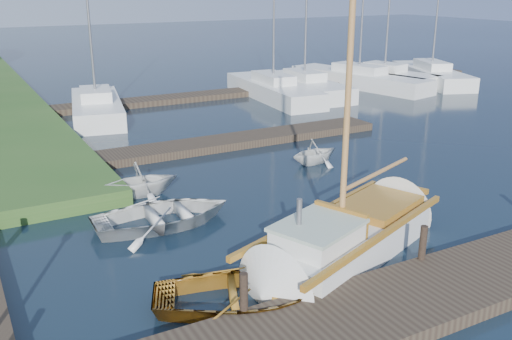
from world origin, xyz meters
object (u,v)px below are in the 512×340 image
tender_b (141,177)px  marina_boat_6 (384,76)px  sailboat (349,238)px  dinghy (244,289)px  tender_a (163,212)px  tender_d (315,150)px  marina_boat_5 (359,78)px  marina_boat_4 (304,85)px  marina_boat_3 (273,88)px  marina_boat_0 (97,106)px  mooring_post_1 (244,293)px  marina_boat_7 (431,74)px  mooring_post_2 (423,243)px

tender_b → marina_boat_6: 23.13m
sailboat → dinghy: (-3.34, -0.96, 0.03)m
tender_a → tender_d: bearing=-66.8°
tender_d → marina_boat_5: bearing=-49.5°
tender_d → marina_boat_4: size_ratio=0.18×
marina_boat_5 → tender_d: bearing=124.1°
sailboat → marina_boat_4: 20.49m
marina_boat_3 → marina_boat_0: bearing=95.7°
mooring_post_1 → marina_boat_6: 28.22m
marina_boat_6 → marina_boat_7: marina_boat_7 is taller
marina_boat_0 → marina_boat_6: 18.38m
marina_boat_4 → marina_boat_5: bearing=-78.9°
mooring_post_1 → sailboat: size_ratio=0.08×
tender_b → marina_boat_7: size_ratio=0.18×
mooring_post_1 → mooring_post_2: bearing=0.0°
sailboat → tender_d: sailboat is taller
mooring_post_1 → marina_boat_5: bearing=47.0°
dinghy → tender_d: size_ratio=1.90×
mooring_post_2 → marina_boat_5: (13.99, 19.86, -0.13)m
mooring_post_1 → marina_boat_3: size_ratio=0.07×
tender_b → marina_boat_5: (18.01, 12.17, -0.02)m
tender_a → marina_boat_5: size_ratio=0.31×
mooring_post_2 → marina_boat_5: marina_boat_5 is taller
marina_boat_7 → sailboat: bearing=151.7°
marina_boat_3 → mooring_post_1: bearing=153.3°
mooring_post_1 → sailboat: bearing=23.3°
tender_a → tender_b: tender_b is taller
marina_boat_3 → marina_boat_5: (6.62, 0.68, -0.00)m
marina_boat_5 → marina_boat_0: bearing=80.7°
tender_a → marina_boat_3: 18.12m
dinghy → sailboat: bearing=-51.9°
marina_boat_3 → marina_boat_4: marina_boat_3 is taller
tender_a → marina_boat_7: bearing=-58.1°
dinghy → tender_b: size_ratio=1.63×
mooring_post_2 → marina_boat_7: marina_boat_7 is taller
marina_boat_5 → marina_boat_7: size_ratio=0.99×
marina_boat_6 → marina_boat_7: (3.38, -0.69, 0.01)m
marina_boat_6 → marina_boat_7: bearing=-115.2°
mooring_post_1 → marina_boat_6: marina_boat_6 is taller
dinghy → marina_boat_5: bearing=-21.3°
marina_boat_3 → mooring_post_2: bearing=164.0°
sailboat → tender_a: bearing=111.2°
dinghy → tender_b: tender_b is taller
marina_boat_4 → marina_boat_6: size_ratio=0.98×
marina_boat_5 → tender_a: bearing=116.7°
sailboat → marina_boat_3: bearing=43.5°
marina_boat_5 → marina_boat_7: 5.29m
tender_b → marina_boat_0: 11.47m
mooring_post_2 → marina_boat_0: size_ratio=0.08×
mooring_post_1 → tender_d: (7.00, 7.89, -0.19)m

